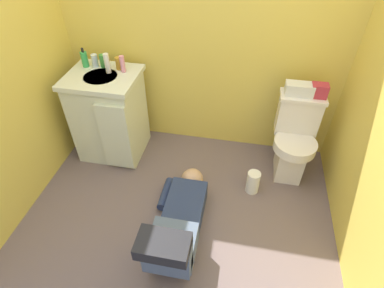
{
  "coord_description": "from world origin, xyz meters",
  "views": [
    {
      "loc": [
        0.4,
        -1.5,
        2.07
      ],
      "look_at": [
        0.04,
        0.32,
        0.45
      ],
      "focal_mm": 28.85,
      "sensor_mm": 36.0,
      "label": 1
    }
  ],
  "objects_px": {
    "person_plumber": "(178,223)",
    "bottle_pink": "(122,64)",
    "bottle_white": "(107,63)",
    "bottle_amber": "(119,63)",
    "toilet": "(294,139)",
    "bottle_green": "(103,61)",
    "bottle_clear": "(95,61)",
    "paper_towel_roll": "(253,182)",
    "tissue_box": "(299,89)",
    "faucet": "(107,62)",
    "toiletry_bag": "(319,91)",
    "soap_dispenser": "(85,59)",
    "vanity_cabinet": "(110,115)"
  },
  "relations": [
    {
      "from": "bottle_white",
      "to": "bottle_green",
      "type": "bearing_deg",
      "value": 132.55
    },
    {
      "from": "soap_dispenser",
      "to": "bottle_amber",
      "type": "bearing_deg",
      "value": 1.83
    },
    {
      "from": "faucet",
      "to": "soap_dispenser",
      "type": "bearing_deg",
      "value": -173.99
    },
    {
      "from": "toiletry_bag",
      "to": "bottle_white",
      "type": "distance_m",
      "value": 1.72
    },
    {
      "from": "paper_towel_roll",
      "to": "person_plumber",
      "type": "bearing_deg",
      "value": -132.33
    },
    {
      "from": "bottle_clear",
      "to": "bottle_amber",
      "type": "relative_size",
      "value": 1.05
    },
    {
      "from": "vanity_cabinet",
      "to": "soap_dispenser",
      "type": "height_order",
      "value": "soap_dispenser"
    },
    {
      "from": "faucet",
      "to": "toilet",
      "type": "bearing_deg",
      "value": -3.88
    },
    {
      "from": "faucet",
      "to": "person_plumber",
      "type": "xyz_separation_m",
      "value": [
        0.83,
        -1.0,
        -0.69
      ]
    },
    {
      "from": "faucet",
      "to": "bottle_pink",
      "type": "distance_m",
      "value": 0.17
    },
    {
      "from": "toilet",
      "to": "bottle_pink",
      "type": "distance_m",
      "value": 1.58
    },
    {
      "from": "person_plumber",
      "to": "paper_towel_roll",
      "type": "height_order",
      "value": "person_plumber"
    },
    {
      "from": "bottle_clear",
      "to": "bottle_pink",
      "type": "height_order",
      "value": "bottle_pink"
    },
    {
      "from": "tissue_box",
      "to": "bottle_clear",
      "type": "bearing_deg",
      "value": 179.55
    },
    {
      "from": "bottle_green",
      "to": "bottle_amber",
      "type": "bearing_deg",
      "value": -4.42
    },
    {
      "from": "toiletry_bag",
      "to": "bottle_green",
      "type": "bearing_deg",
      "value": 179.26
    },
    {
      "from": "bottle_white",
      "to": "paper_towel_roll",
      "type": "distance_m",
      "value": 1.57
    },
    {
      "from": "person_plumber",
      "to": "bottle_clear",
      "type": "height_order",
      "value": "bottle_clear"
    },
    {
      "from": "person_plumber",
      "to": "bottle_pink",
      "type": "height_order",
      "value": "bottle_pink"
    },
    {
      "from": "vanity_cabinet",
      "to": "tissue_box",
      "type": "xyz_separation_m",
      "value": [
        1.61,
        0.12,
        0.38
      ]
    },
    {
      "from": "tissue_box",
      "to": "bottle_white",
      "type": "relative_size",
      "value": 1.32
    },
    {
      "from": "bottle_amber",
      "to": "paper_towel_roll",
      "type": "relative_size",
      "value": 0.5
    },
    {
      "from": "toilet",
      "to": "paper_towel_roll",
      "type": "height_order",
      "value": "toilet"
    },
    {
      "from": "bottle_green",
      "to": "bottle_white",
      "type": "xyz_separation_m",
      "value": [
        0.08,
        -0.09,
        0.03
      ]
    },
    {
      "from": "bottle_amber",
      "to": "paper_towel_roll",
      "type": "bearing_deg",
      "value": -18.79
    },
    {
      "from": "faucet",
      "to": "bottle_amber",
      "type": "relative_size",
      "value": 0.95
    },
    {
      "from": "bottle_white",
      "to": "bottle_amber",
      "type": "relative_size",
      "value": 1.58
    },
    {
      "from": "toiletry_bag",
      "to": "bottle_amber",
      "type": "distance_m",
      "value": 1.65
    },
    {
      "from": "faucet",
      "to": "soap_dispenser",
      "type": "relative_size",
      "value": 0.6
    },
    {
      "from": "bottle_clear",
      "to": "paper_towel_roll",
      "type": "xyz_separation_m",
      "value": [
        1.46,
        -0.42,
        -0.77
      ]
    },
    {
      "from": "toilet",
      "to": "vanity_cabinet",
      "type": "height_order",
      "value": "vanity_cabinet"
    },
    {
      "from": "bottle_green",
      "to": "tissue_box",
      "type": "bearing_deg",
      "value": -0.81
    },
    {
      "from": "toiletry_bag",
      "to": "soap_dispenser",
      "type": "distance_m",
      "value": 1.95
    },
    {
      "from": "faucet",
      "to": "bottle_clear",
      "type": "xyz_separation_m",
      "value": [
        -0.1,
        -0.01,
        0.01
      ]
    },
    {
      "from": "paper_towel_roll",
      "to": "bottle_white",
      "type": "bearing_deg",
      "value": 165.22
    },
    {
      "from": "toiletry_bag",
      "to": "bottle_amber",
      "type": "height_order",
      "value": "bottle_amber"
    },
    {
      "from": "faucet",
      "to": "paper_towel_roll",
      "type": "distance_m",
      "value": 1.61
    },
    {
      "from": "faucet",
      "to": "person_plumber",
      "type": "bearing_deg",
      "value": -50.21
    },
    {
      "from": "bottle_white",
      "to": "bottle_pink",
      "type": "height_order",
      "value": "bottle_white"
    },
    {
      "from": "toilet",
      "to": "vanity_cabinet",
      "type": "relative_size",
      "value": 0.91
    },
    {
      "from": "toilet",
      "to": "bottle_white",
      "type": "distance_m",
      "value": 1.7
    },
    {
      "from": "toilet",
      "to": "bottle_green",
      "type": "height_order",
      "value": "bottle_green"
    },
    {
      "from": "tissue_box",
      "to": "bottle_white",
      "type": "height_order",
      "value": "bottle_white"
    },
    {
      "from": "person_plumber",
      "to": "bottle_green",
      "type": "xyz_separation_m",
      "value": [
        -0.87,
        1.0,
        0.7
      ]
    },
    {
      "from": "toilet",
      "to": "faucet",
      "type": "height_order",
      "value": "faucet"
    },
    {
      "from": "soap_dispenser",
      "to": "bottle_pink",
      "type": "xyz_separation_m",
      "value": [
        0.35,
        -0.03,
        0.0
      ]
    },
    {
      "from": "person_plumber",
      "to": "bottle_amber",
      "type": "distance_m",
      "value": 1.41
    },
    {
      "from": "bottle_white",
      "to": "bottle_amber",
      "type": "height_order",
      "value": "bottle_white"
    },
    {
      "from": "bottle_clear",
      "to": "paper_towel_roll",
      "type": "bearing_deg",
      "value": -16.18
    },
    {
      "from": "toilet",
      "to": "bottle_white",
      "type": "bearing_deg",
      "value": 179.07
    }
  ]
}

